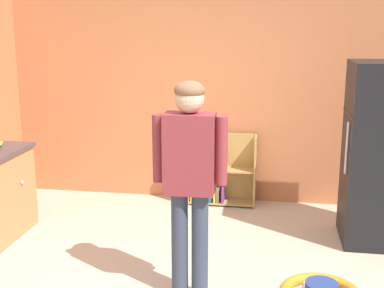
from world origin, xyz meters
name	(u,v)px	position (x,y,z in m)	size (l,w,h in m)	color
back_wall	(223,90)	(0.00, 2.33, 1.35)	(5.20, 0.06, 2.70)	#C97246
refrigerator	(383,154)	(1.66, 1.30, 0.89)	(0.73, 0.68, 1.78)	black
bookshelf	(218,174)	(-0.03, 2.14, 0.37)	(0.80, 0.28, 0.85)	tan
standing_person	(190,170)	(-0.01, -0.07, 1.05)	(0.57, 0.23, 1.72)	#353D50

